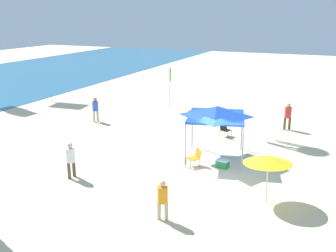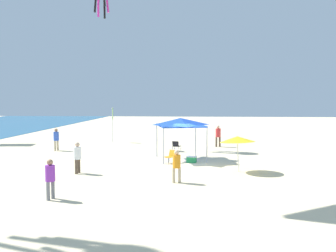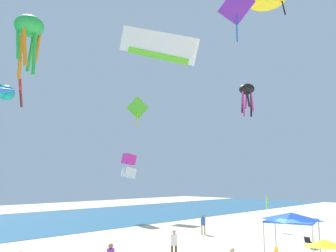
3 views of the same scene
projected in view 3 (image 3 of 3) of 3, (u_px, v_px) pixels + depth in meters
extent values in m
cube|color=#28668E|center=(39.00, 221.00, 40.06)|extent=(120.00, 23.27, 0.02)
cylinder|color=#B7B7BC|center=(313.00, 246.00, 19.29)|extent=(0.07, 0.07, 2.24)
cylinder|color=#B7B7BC|center=(320.00, 238.00, 21.95)|extent=(0.07, 0.07, 2.24)
cylinder|color=#B7B7BC|center=(264.00, 242.00, 20.67)|extent=(0.07, 0.07, 2.24)
cylinder|color=#B7B7BC|center=(276.00, 235.00, 23.33)|extent=(0.07, 0.07, 2.24)
cube|color=blue|center=(292.00, 221.00, 21.49)|extent=(3.77, 3.54, 0.10)
pyramid|color=blue|center=(291.00, 216.00, 21.54)|extent=(3.69, 3.47, 0.46)
cone|color=yellow|center=(324.00, 243.00, 16.31)|extent=(1.99, 1.99, 0.50)
cylinder|color=black|center=(316.00, 246.00, 24.19)|extent=(0.02, 0.02, 0.40)
cylinder|color=black|center=(309.00, 244.00, 24.63)|extent=(0.02, 0.02, 0.40)
cylinder|color=black|center=(311.00, 246.00, 23.92)|extent=(0.02, 0.02, 0.40)
cylinder|color=black|center=(305.00, 245.00, 24.36)|extent=(0.02, 0.02, 0.40)
cube|color=black|center=(310.00, 242.00, 24.30)|extent=(0.64, 0.64, 0.03)
cube|color=black|center=(307.00, 240.00, 24.19)|extent=(0.25, 0.51, 0.41)
cube|color=orange|center=(276.00, 250.00, 20.61)|extent=(0.43, 0.45, 0.41)
cylinder|color=silver|center=(267.00, 213.00, 32.90)|extent=(0.06, 0.06, 3.31)
cube|color=#66D82D|center=(267.00, 203.00, 33.19)|extent=(0.30, 0.02, 1.10)
sphere|color=beige|center=(232.00, 250.00, 16.27)|extent=(0.24, 0.24, 0.24)
cylinder|color=brown|center=(172.00, 252.00, 21.11)|extent=(0.15, 0.15, 0.79)
cylinder|color=brown|center=(176.00, 251.00, 21.29)|extent=(0.15, 0.15, 0.79)
cylinder|color=white|center=(174.00, 240.00, 21.31)|extent=(0.41, 0.41, 0.68)
sphere|color=beige|center=(174.00, 232.00, 21.39)|extent=(0.26, 0.26, 0.26)
cylinder|color=#C6B28C|center=(205.00, 230.00, 30.55)|extent=(0.16, 0.16, 0.79)
cylinder|color=#C6B28C|center=(202.00, 230.00, 30.41)|extent=(0.16, 0.16, 0.79)
cylinder|color=blue|center=(203.00, 221.00, 30.59)|extent=(0.41, 0.41, 0.69)
sphere|color=#A87A56|center=(203.00, 216.00, 30.67)|extent=(0.26, 0.26, 0.26)
sphere|color=#A87A56|center=(111.00, 246.00, 17.17)|extent=(0.25, 0.25, 0.25)
cube|color=purple|center=(236.00, 7.00, 24.97)|extent=(0.68, 2.92, 2.97)
cylinder|color=blue|center=(237.00, 28.00, 24.70)|extent=(0.11, 0.11, 2.10)
ellipsoid|color=black|center=(247.00, 89.00, 33.34)|extent=(1.49, 1.49, 1.09)
cylinder|color=black|center=(248.00, 99.00, 32.69)|extent=(0.29, 0.28, 1.59)
cylinder|color=#E02D9E|center=(252.00, 102.00, 32.88)|extent=(0.22, 0.37, 2.02)
cylinder|color=black|center=(251.00, 105.00, 33.32)|extent=(0.41, 0.25, 2.46)
cylinder|color=#E02D9E|center=(246.00, 101.00, 33.64)|extent=(0.29, 0.28, 1.59)
cylinder|color=black|center=(242.00, 103.00, 33.38)|extent=(0.22, 0.37, 2.02)
cylinder|color=#E02D9E|center=(243.00, 104.00, 32.87)|extent=(0.41, 0.25, 2.46)
sphere|color=teal|center=(6.00, 93.00, 23.43)|extent=(1.07, 1.07, 1.07)
ellipsoid|color=blue|center=(1.00, 90.00, 21.54)|extent=(1.77, 1.45, 0.24)
cube|color=white|center=(157.00, 45.00, 21.23)|extent=(2.16, 5.56, 3.41)
cube|color=#66D82D|center=(157.00, 56.00, 21.12)|extent=(1.49, 4.17, 1.91)
cylinder|color=black|center=(283.00, 7.00, 29.33)|extent=(1.30, 0.92, 2.20)
cube|color=#E02D9E|center=(129.00, 159.00, 41.91)|extent=(1.88, 1.73, 1.46)
cube|color=white|center=(129.00, 173.00, 41.65)|extent=(1.88, 1.73, 1.46)
cube|color=#66D82D|center=(138.00, 108.00, 51.03)|extent=(2.11, 2.85, 3.44)
cylinder|color=yellow|center=(137.00, 121.00, 50.71)|extent=(0.12, 0.12, 2.47)
ellipsoid|color=green|center=(29.00, 26.00, 26.20)|extent=(2.20, 2.20, 1.61)
cylinder|color=green|center=(18.00, 44.00, 25.53)|extent=(0.49, 0.30, 2.35)
cylinder|color=orange|center=(25.00, 46.00, 25.19)|extent=(0.45, 0.48, 3.00)
cylinder|color=green|center=(34.00, 52.00, 25.55)|extent=(0.38, 0.60, 3.64)
cylinder|color=orange|center=(37.00, 48.00, 26.35)|extent=(0.49, 0.30, 2.35)
cylinder|color=green|center=(30.00, 53.00, 26.59)|extent=(0.45, 0.48, 3.00)
cylinder|color=orange|center=(20.00, 55.00, 26.13)|extent=(0.38, 0.60, 3.64)
cube|color=red|center=(21.00, 93.00, 33.79)|extent=(1.79, 3.56, 2.28)
cube|color=black|center=(20.00, 98.00, 33.71)|extent=(1.34, 2.66, 1.28)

